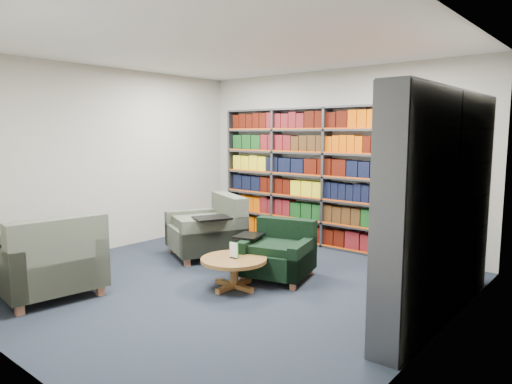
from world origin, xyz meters
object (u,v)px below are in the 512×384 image
Objects in this scene: chair_teal_left at (212,231)px; chair_teal_front at (50,264)px; chair_green_right at (280,254)px; coffee_table at (234,264)px.

chair_teal_left is 1.04× the size of chair_teal_front.
chair_green_right is 0.71m from coffee_table.
chair_teal_left is 1.53m from coffee_table.
chair_teal_front is at bearing -124.65° from chair_green_right.
chair_green_right is at bearing 55.35° from chair_teal_front.
chair_green_right is at bearing 78.21° from coffee_table.
coffee_table is (1.37, 1.50, -0.08)m from chair_teal_front.
coffee_table is (-0.15, -0.70, 0.00)m from chair_green_right.
chair_teal_front is (-0.12, -2.38, 0.01)m from chair_teal_left.
chair_teal_front is 2.04m from coffee_table.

